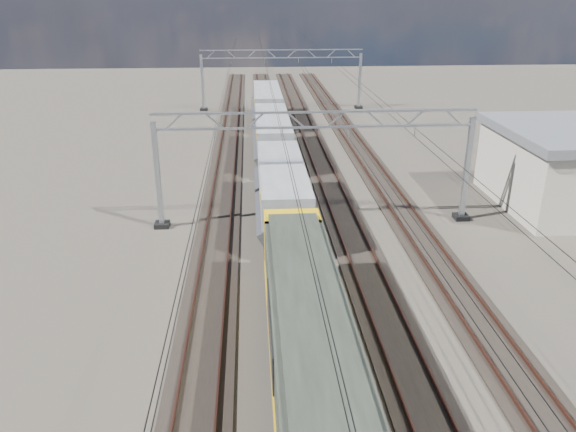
{
  "coord_description": "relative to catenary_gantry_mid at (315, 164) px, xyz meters",
  "views": [
    {
      "loc": [
        -3.83,
        -28.55,
        13.77
      ],
      "look_at": [
        -1.96,
        -0.63,
        2.4
      ],
      "focal_mm": 35.0,
      "sensor_mm": 36.0,
      "label": 1
    }
  ],
  "objects": [
    {
      "name": "track_inner_east",
      "position": [
        2.0,
        -4.0,
        -3.83
      ],
      "size": [
        2.6,
        140.0,
        0.3
      ],
      "color": "black",
      "rests_on": "ground"
    },
    {
      "name": "hopper_wagon_third",
      "position": [
        -2.0,
        28.84,
        -1.67
      ],
      "size": [
        3.38,
        13.0,
        3.25
      ],
      "color": "black",
      "rests_on": "ground"
    },
    {
      "name": "track_outer_east",
      "position": [
        6.0,
        -4.0,
        -3.83
      ],
      "size": [
        2.6,
        140.0,
        0.3
      ],
      "color": "black",
      "rests_on": "ground"
    },
    {
      "name": "ground",
      "position": [
        -0.0,
        -4.0,
        -3.91
      ],
      "size": [
        160.0,
        160.0,
        0.0
      ],
      "primitive_type": "plane",
      "color": "black",
      "rests_on": "ground"
    },
    {
      "name": "track_loco",
      "position": [
        -2.0,
        -4.0,
        -3.83
      ],
      "size": [
        2.6,
        140.0,
        0.3
      ],
      "color": "black",
      "rests_on": "ground"
    },
    {
      "name": "track_outer_west",
      "position": [
        -6.0,
        -4.0,
        -3.83
      ],
      "size": [
        2.6,
        140.0,
        0.3
      ],
      "color": "black",
      "rests_on": "ground"
    },
    {
      "name": "overhead_wires",
      "position": [
        -0.0,
        4.0,
        1.84
      ],
      "size": [
        12.03,
        140.0,
        0.53
      ],
      "color": "black",
      "rests_on": "ground"
    },
    {
      "name": "locomotive",
      "position": [
        -2.0,
        -17.25,
        -1.58
      ],
      "size": [
        2.76,
        21.1,
        3.62
      ],
      "color": "black",
      "rests_on": "ground"
    },
    {
      "name": "catenary_gantry_far",
      "position": [
        0.0,
        36.0,
        0.0
      ],
      "size": [
        19.9,
        0.9,
        7.11
      ],
      "color": "#999FA7",
      "rests_on": "ground"
    },
    {
      "name": "hopper_wagon_lead",
      "position": [
        -2.0,
        0.44,
        -1.67
      ],
      "size": [
        3.38,
        13.0,
        3.25
      ],
      "color": "black",
      "rests_on": "ground"
    },
    {
      "name": "hopper_wagon_mid",
      "position": [
        -2.0,
        14.64,
        -1.67
      ],
      "size": [
        3.38,
        13.0,
        3.25
      ],
      "color": "black",
      "rests_on": "ground"
    },
    {
      "name": "catenary_gantry_mid",
      "position": [
        0.0,
        0.0,
        0.0
      ],
      "size": [
        19.9,
        0.9,
        7.11
      ],
      "color": "#999FA7",
      "rests_on": "ground"
    }
  ]
}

